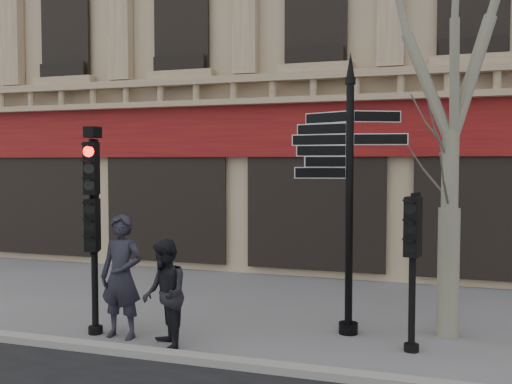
% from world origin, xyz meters
% --- Properties ---
extents(ground, '(80.00, 80.00, 0.00)m').
position_xyz_m(ground, '(0.00, 0.00, 0.00)').
color(ground, slate).
rests_on(ground, ground).
extents(kerb, '(80.00, 0.25, 0.12)m').
position_xyz_m(kerb, '(0.00, -1.40, 0.06)').
color(kerb, gray).
rests_on(kerb, ground).
extents(fingerpost, '(1.93, 1.93, 4.59)m').
position_xyz_m(fingerpost, '(1.47, 0.64, 3.08)').
color(fingerpost, black).
rests_on(fingerpost, ground).
extents(traffic_signal_main, '(0.43, 0.36, 3.39)m').
position_xyz_m(traffic_signal_main, '(-2.49, -0.64, 2.14)').
color(traffic_signal_main, black).
rests_on(traffic_signal_main, ground).
extents(traffic_signal_secondary, '(0.44, 0.36, 2.31)m').
position_xyz_m(traffic_signal_secondary, '(2.50, 0.05, 1.61)').
color(traffic_signal_secondary, black).
rests_on(traffic_signal_secondary, ground).
extents(pedestrian_a, '(0.73, 0.48, 1.98)m').
position_xyz_m(pedestrian_a, '(-1.97, -0.68, 0.99)').
color(pedestrian_a, '#21202B').
rests_on(pedestrian_a, ground).
extents(pedestrian_b, '(0.98, 1.02, 1.66)m').
position_xyz_m(pedestrian_b, '(-1.06, -0.97, 0.83)').
color(pedestrian_b, black).
rests_on(pedestrian_b, ground).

